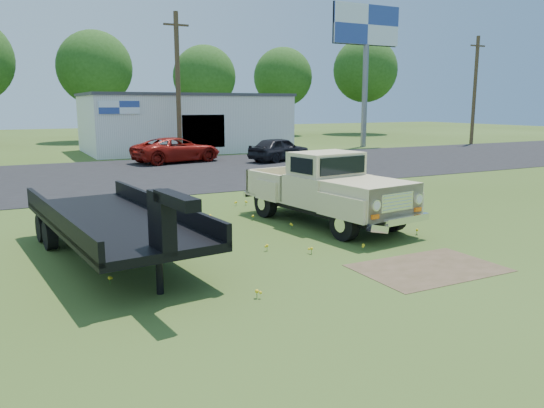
{
  "coord_description": "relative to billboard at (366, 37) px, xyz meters",
  "views": [
    {
      "loc": [
        -6.3,
        -10.99,
        3.39
      ],
      "look_at": [
        -0.14,
        1.0,
        0.85
      ],
      "focal_mm": 35.0,
      "sensor_mm": 36.0,
      "label": 1
    }
  ],
  "objects": [
    {
      "name": "utility_pole_east",
      "position": [
        10.0,
        -2.04,
        -3.93
      ],
      "size": [
        1.6,
        0.3,
        9.0
      ],
      "color": "#44301F",
      "rests_on": "ground"
    },
    {
      "name": "treeline_f",
      "position": [
        2.0,
        17.46,
        -2.24
      ],
      "size": [
        6.4,
        6.4,
        9.52
      ],
      "color": "#352118",
      "rests_on": "ground"
    },
    {
      "name": "ground",
      "position": [
        -20.0,
        -24.04,
        -8.54
      ],
      "size": [
        140.0,
        140.0,
        0.0
      ],
      "primitive_type": "plane",
      "color": "#364E19",
      "rests_on": "ground"
    },
    {
      "name": "asphalt_lot",
      "position": [
        -20.0,
        -9.04,
        -8.54
      ],
      "size": [
        90.0,
        14.0,
        0.02
      ],
      "primitive_type": "cube",
      "color": "black",
      "rests_on": "ground"
    },
    {
      "name": "treeline_d",
      "position": [
        -18.0,
        16.46,
        -1.92
      ],
      "size": [
        6.72,
        6.72,
        10.0
      ],
      "color": "#352118",
      "rests_on": "ground"
    },
    {
      "name": "treeline_g",
      "position": [
        12.0,
        15.96,
        -1.29
      ],
      "size": [
        7.36,
        7.36,
        10.95
      ],
      "color": "#352118",
      "rests_on": "ground"
    },
    {
      "name": "vintage_pickup_truck",
      "position": [
        -18.13,
        -22.46,
        -7.5
      ],
      "size": [
        3.0,
        5.98,
        2.08
      ],
      "primitive_type": null,
      "rotation": [
        0.0,
        0.0,
        0.14
      ],
      "color": "#CEC08A",
      "rests_on": "ground"
    },
    {
      "name": "commercial_building",
      "position": [
        -14.0,
        2.95,
        -6.44
      ],
      "size": [
        14.2,
        8.2,
        4.15
      ],
      "color": "silver",
      "rests_on": "ground"
    },
    {
      "name": "red_pickup",
      "position": [
        -17.01,
        -4.64,
        -7.81
      ],
      "size": [
        5.63,
        3.46,
        1.46
      ],
      "primitive_type": "imported",
      "rotation": [
        0.0,
        0.0,
        1.78
      ],
      "color": "maroon",
      "rests_on": "ground"
    },
    {
      "name": "utility_pole_mid",
      "position": [
        -16.0,
        -2.04,
        -3.93
      ],
      "size": [
        1.6,
        0.3,
        9.0
      ],
      "color": "#44301F",
      "rests_on": "ground"
    },
    {
      "name": "billboard",
      "position": [
        0.0,
        0.0,
        0.0
      ],
      "size": [
        6.1,
        0.45,
        11.05
      ],
      "color": "slate",
      "rests_on": "ground"
    },
    {
      "name": "flatbed_trailer",
      "position": [
        -24.22,
        -23.23,
        -7.55
      ],
      "size": [
        3.17,
        7.45,
        1.97
      ],
      "primitive_type": null,
      "rotation": [
        0.0,
        0.0,
        0.11
      ],
      "color": "black",
      "rests_on": "ground"
    },
    {
      "name": "dark_sedan",
      "position": [
        -11.29,
        -6.77,
        -7.82
      ],
      "size": [
        4.51,
        3.0,
        1.43
      ],
      "primitive_type": "imported",
      "rotation": [
        0.0,
        0.0,
        1.92
      ],
      "color": "black",
      "rests_on": "ground"
    },
    {
      "name": "treeline_e",
      "position": [
        -8.0,
        14.96,
        -2.55
      ],
      "size": [
        6.08,
        6.08,
        9.04
      ],
      "color": "#352118",
      "rests_on": "ground"
    },
    {
      "name": "dirt_patch_b",
      "position": [
        -22.0,
        -20.54,
        -8.54
      ],
      "size": [
        2.2,
        1.6,
        0.01
      ],
      "primitive_type": "cube",
      "color": "#4E4129",
      "rests_on": "ground"
    },
    {
      "name": "dirt_patch_a",
      "position": [
        -18.5,
        -27.04,
        -8.54
      ],
      "size": [
        3.0,
        2.0,
        0.01
      ],
      "primitive_type": "cube",
      "color": "#4E4129",
      "rests_on": "ground"
    }
  ]
}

